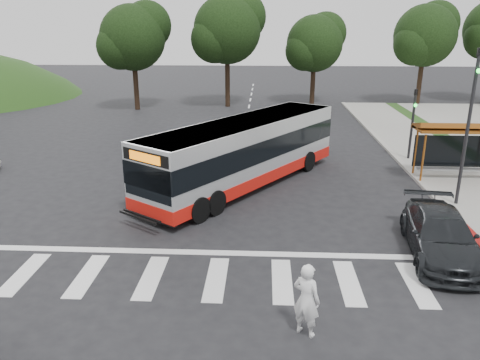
{
  "coord_description": "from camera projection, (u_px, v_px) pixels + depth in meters",
  "views": [
    {
      "loc": [
        1.36,
        -17.46,
        7.4
      ],
      "look_at": [
        0.49,
        -0.27,
        1.6
      ],
      "focal_mm": 35.0,
      "sensor_mm": 36.0,
      "label": 1
    }
  ],
  "objects": [
    {
      "name": "ground",
      "position": [
        228.0,
        215.0,
        18.95
      ],
      "size": [
        140.0,
        140.0,
        0.0
      ],
      "primitive_type": "plane",
      "color": "black",
      "rests_on": "ground"
    },
    {
      "name": "sidewalk_east",
      "position": [
        436.0,
        162.0,
        25.98
      ],
      "size": [
        4.0,
        40.0,
        0.12
      ],
      "primitive_type": "cube",
      "color": "gray",
      "rests_on": "ground"
    },
    {
      "name": "curb_east",
      "position": [
        400.0,
        161.0,
        26.07
      ],
      "size": [
        0.3,
        40.0,
        0.15
      ],
      "primitive_type": "cube",
      "color": "#9E9991",
      "rests_on": "ground"
    },
    {
      "name": "curb_east_red",
      "position": [
        476.0,
        240.0,
        16.6
      ],
      "size": [
        0.32,
        6.0,
        0.15
      ],
      "primitive_type": "cube",
      "color": "maroon",
      "rests_on": "ground"
    },
    {
      "name": "crosswalk_ladder",
      "position": [
        216.0,
        279.0,
        14.22
      ],
      "size": [
        18.0,
        2.6,
        0.01
      ],
      "primitive_type": "cube",
      "color": "silver",
      "rests_on": "ground"
    },
    {
      "name": "bus_shelter",
      "position": [
        459.0,
        133.0,
        22.52
      ],
      "size": [
        4.2,
        1.6,
        2.86
      ],
      "color": "#914E18",
      "rests_on": "sidewalk_east"
    },
    {
      "name": "traffic_signal_ne_tall",
      "position": [
        470.0,
        116.0,
        18.67
      ],
      "size": [
        0.18,
        0.37,
        6.5
      ],
      "color": "black",
      "rests_on": "ground"
    },
    {
      "name": "traffic_signal_ne_short",
      "position": [
        413.0,
        117.0,
        25.74
      ],
      "size": [
        0.18,
        0.37,
        4.0
      ],
      "color": "black",
      "rests_on": "ground"
    },
    {
      "name": "tree_ne_a",
      "position": [
        426.0,
        34.0,
        42.7
      ],
      "size": [
        6.16,
        5.74,
        9.3
      ],
      "color": "black",
      "rests_on": "parking_lot"
    },
    {
      "name": "tree_north_a",
      "position": [
        228.0,
        28.0,
        41.51
      ],
      "size": [
        6.6,
        6.15,
        10.17
      ],
      "color": "black",
      "rests_on": "ground"
    },
    {
      "name": "tree_north_b",
      "position": [
        315.0,
        43.0,
        43.41
      ],
      "size": [
        5.72,
        5.33,
        8.43
      ],
      "color": "black",
      "rests_on": "ground"
    },
    {
      "name": "tree_north_c",
      "position": [
        134.0,
        36.0,
        40.2
      ],
      "size": [
        6.16,
        5.74,
        9.3
      ],
      "color": "black",
      "rests_on": "ground"
    },
    {
      "name": "transit_bus",
      "position": [
        245.0,
        154.0,
        21.95
      ],
      "size": [
        9.02,
        11.44,
        3.12
      ],
      "primitive_type": null,
      "rotation": [
        0.0,
        0.0,
        -0.6
      ],
      "color": "#BABDC0",
      "rests_on": "ground"
    },
    {
      "name": "pedestrian",
      "position": [
        306.0,
        300.0,
        11.43
      ],
      "size": [
        0.85,
        0.77,
        1.95
      ],
      "primitive_type": "imported",
      "rotation": [
        0.0,
        0.0,
        2.59
      ],
      "color": "white",
      "rests_on": "ground"
    },
    {
      "name": "dark_sedan",
      "position": [
        441.0,
        235.0,
        15.47
      ],
      "size": [
        2.65,
        5.27,
        1.47
      ],
      "primitive_type": "imported",
      "rotation": [
        0.0,
        0.0,
        -0.12
      ],
      "color": "black",
      "rests_on": "ground"
    }
  ]
}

